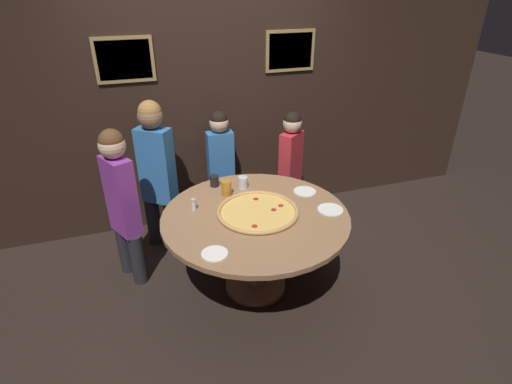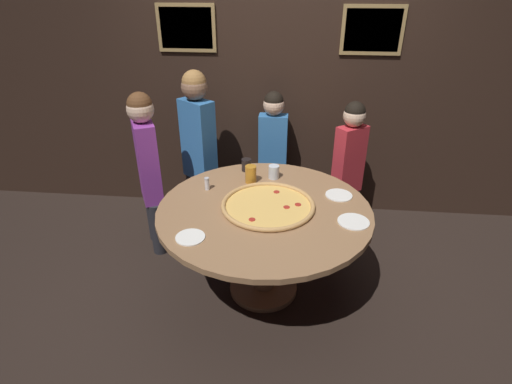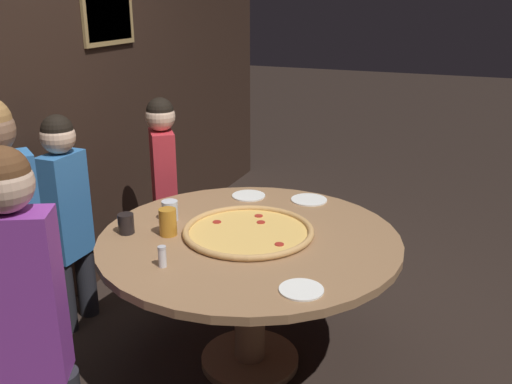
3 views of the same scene
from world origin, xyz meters
TOP-DOWN VIEW (x-y plane):
  - ground_plane at (0.00, 0.00)m, footprint 24.00×24.00m
  - back_wall at (0.00, 1.35)m, footprint 6.40×0.08m
  - dining_table at (0.00, 0.00)m, footprint 1.49×1.49m
  - giant_pizza at (0.02, 0.02)m, footprint 0.66×0.66m
  - drink_cup_near_right at (-0.19, 0.58)m, footprint 0.08×0.08m
  - drink_cup_by_shaker at (-0.14, 0.38)m, footprint 0.09×0.09m
  - drink_cup_far_right at (0.04, 0.47)m, footprint 0.08×0.08m
  - white_plate_far_back at (0.60, -0.13)m, footprint 0.21×0.21m
  - white_plate_near_front at (-0.43, -0.40)m, footprint 0.18×0.18m
  - white_plate_beside_cup at (0.53, 0.22)m, footprint 0.20×0.20m
  - condiment_shaker at (-0.45, 0.23)m, footprint 0.04×0.04m
  - diner_far_left at (0.67, 0.88)m, footprint 0.32×0.28m
  - diner_centre_back at (-0.01, 1.11)m, footprint 0.31×0.19m
  - diner_side_left at (-0.99, 0.50)m, footprint 0.27×0.37m
  - diner_side_right at (-0.66, 0.89)m, footprint 0.38×0.33m

SIDE VIEW (x-z plane):
  - ground_plane at x=0.00m, z-range 0.00..0.00m
  - dining_table at x=0.00m, z-range 0.23..0.97m
  - diner_far_left at x=0.67m, z-range 0.08..1.34m
  - diner_centre_back at x=-0.01m, z-range 0.08..1.35m
  - white_plate_far_back at x=0.60m, z-range 0.74..0.75m
  - white_plate_near_front at x=-0.43m, z-range 0.74..0.75m
  - white_plate_beside_cup at x=0.53m, z-range 0.74..0.75m
  - giant_pizza at x=0.02m, z-range 0.74..0.77m
  - condiment_shaker at x=-0.45m, z-range 0.74..0.84m
  - drink_cup_near_right at x=-0.19m, z-range 0.74..0.84m
  - diner_side_left at x=-0.99m, z-range 0.09..1.49m
  - drink_cup_far_right at x=0.04m, z-range 0.74..0.85m
  - drink_cup_by_shaker at x=-0.14m, z-range 0.74..0.88m
  - diner_side_right at x=-0.66m, z-range 0.10..1.58m
  - back_wall at x=0.00m, z-range 0.00..2.60m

